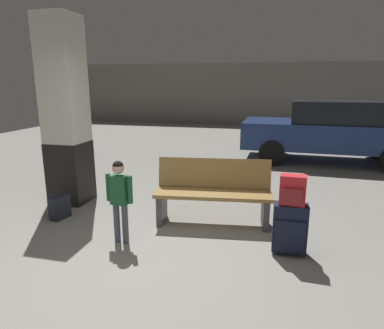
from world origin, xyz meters
name	(u,v)px	position (x,y,z in m)	size (l,w,h in m)	color
ground_plane	(209,175)	(0.00, 4.00, -0.05)	(18.00, 18.00, 0.10)	gray
garage_back_wall	(246,94)	(0.00, 12.86, 1.40)	(18.00, 0.12, 2.80)	slate
structural_pillar	(66,113)	(-1.90, 1.72, 1.46)	(0.57, 0.57, 2.94)	black
bench	(213,192)	(0.55, 1.40, 0.44)	(1.65, 0.71, 0.89)	#9E7A42
suitcase	(290,228)	(1.56, 0.70, 0.32)	(0.38, 0.23, 0.60)	#191E33
backpack_bright	(293,191)	(1.56, 0.70, 0.77)	(0.29, 0.20, 0.34)	red
child	(119,193)	(-0.44, 0.51, 0.64)	(0.35, 0.22, 1.04)	#4C5160
backpack_dark_floor	(59,207)	(-1.65, 1.00, 0.17)	(0.24, 0.31, 0.34)	#1E232D
parked_car_near	(330,130)	(2.66, 5.81, 0.81)	(4.15, 1.90, 1.51)	navy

